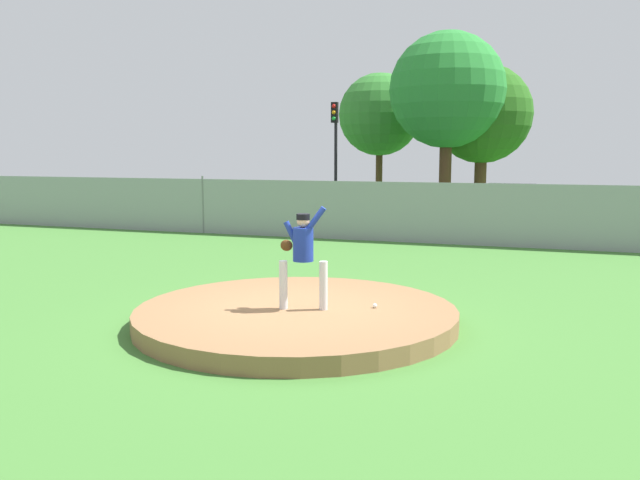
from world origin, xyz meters
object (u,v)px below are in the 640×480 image
at_px(parked_car_burgundy, 511,208).
at_px(traffic_cone_orange, 221,207).
at_px(baseball, 375,306).
at_px(parked_car_teal, 236,201).
at_px(traffic_light_near, 335,138).
at_px(pitcher_youth, 303,251).

bearing_deg(parked_car_burgundy, traffic_cone_orange, 169.63).
height_order(baseball, parked_car_teal, parked_car_teal).
height_order(parked_car_teal, traffic_light_near, traffic_light_near).
bearing_deg(pitcher_youth, parked_car_burgundy, 80.93).
height_order(baseball, traffic_light_near, traffic_light_near).
bearing_deg(traffic_light_near, traffic_cone_orange, -162.17).
bearing_deg(parked_car_teal, baseball, -56.22).
xyz_separation_m(baseball, parked_car_burgundy, (1.31, 14.33, 0.45)).
bearing_deg(pitcher_youth, traffic_light_near, 106.43).
xyz_separation_m(parked_car_burgundy, traffic_light_near, (-7.88, 3.94, 2.61)).
height_order(traffic_cone_orange, traffic_light_near, traffic_light_near).
bearing_deg(traffic_cone_orange, parked_car_burgundy, -10.37).
height_order(parked_car_burgundy, traffic_cone_orange, parked_car_burgundy).
distance_m(pitcher_youth, baseball, 1.45).
bearing_deg(pitcher_youth, baseball, 22.98).
xyz_separation_m(baseball, traffic_cone_orange, (-11.54, 16.68, -0.05)).
bearing_deg(traffic_light_near, baseball, -70.21).
distance_m(parked_car_teal, traffic_cone_orange, 3.02).
bearing_deg(traffic_light_near, pitcher_youth, -73.57).
relative_size(parked_car_burgundy, traffic_light_near, 0.89).
bearing_deg(parked_car_teal, traffic_cone_orange, 129.81).
height_order(pitcher_youth, traffic_cone_orange, pitcher_youth).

